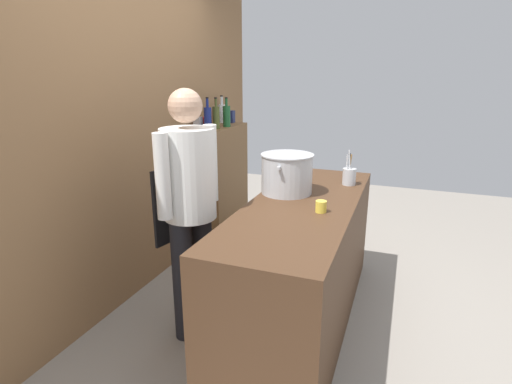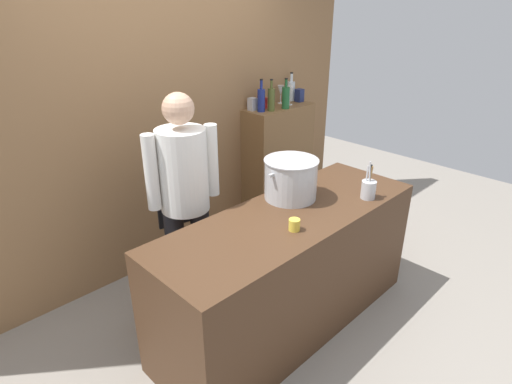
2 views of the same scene
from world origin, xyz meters
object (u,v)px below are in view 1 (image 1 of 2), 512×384
(wine_glass_wide, at_px, (216,112))
(spice_tin_red, at_px, (205,123))
(stockpot_large, at_px, (287,174))
(wine_glass_short, at_px, (226,112))
(wine_bottle_cobalt, at_px, (208,118))
(spice_tin_navy, at_px, (231,117))
(wine_bottle_clear, at_px, (222,113))
(spice_tin_silver, at_px, (198,123))
(butter_jar, at_px, (321,206))
(wine_bottle_olive, at_px, (216,117))
(wine_bottle_green, at_px, (227,116))
(utensil_crock, at_px, (349,176))
(chef, at_px, (189,199))

(wine_glass_wide, xyz_separation_m, spice_tin_red, (-0.30, -0.03, -0.07))
(stockpot_large, distance_m, wine_glass_short, 1.52)
(wine_bottle_cobalt, relative_size, spice_tin_navy, 2.35)
(wine_bottle_clear, xyz_separation_m, spice_tin_silver, (-0.59, -0.03, -0.05))
(wine_glass_short, bearing_deg, wine_bottle_clear, 37.38)
(butter_jar, bearing_deg, wine_bottle_clear, 41.84)
(wine_glass_wide, bearing_deg, wine_bottle_clear, 2.73)
(wine_bottle_olive, xyz_separation_m, wine_bottle_green, (0.17, -0.03, -0.00))
(wine_bottle_clear, xyz_separation_m, spice_tin_red, (-0.47, -0.04, -0.05))
(wine_glass_wide, relative_size, spice_tin_red, 1.69)
(utensil_crock, distance_m, wine_bottle_green, 1.49)
(wine_glass_short, bearing_deg, butter_jar, -137.70)
(wine_bottle_olive, bearing_deg, wine_bottle_cobalt, 153.46)
(wine_bottle_olive, bearing_deg, stockpot_large, -130.12)
(wine_bottle_olive, distance_m, spice_tin_red, 0.14)
(stockpot_large, xyz_separation_m, wine_glass_wide, (1.11, 1.11, 0.30))
(stockpot_large, xyz_separation_m, spice_tin_red, (0.81, 1.08, 0.23))
(chef, bearing_deg, stockpot_large, 152.03)
(spice_tin_navy, bearing_deg, wine_bottle_olive, -172.18)
(wine_bottle_clear, bearing_deg, spice_tin_red, -175.50)
(wine_bottle_olive, xyz_separation_m, wine_bottle_cobalt, (-0.09, 0.04, 0.00))
(wine_bottle_clear, bearing_deg, spice_tin_navy, -76.52)
(wine_bottle_green, xyz_separation_m, spice_tin_navy, (0.33, 0.10, -0.05))
(chef, xyz_separation_m, butter_jar, (0.23, -0.81, -0.03))
(spice_tin_red, bearing_deg, utensil_crock, -106.06)
(butter_jar, xyz_separation_m, wine_glass_short, (1.45, 1.32, 0.42))
(wine_glass_short, bearing_deg, wine_bottle_cobalt, 179.13)
(wine_bottle_olive, distance_m, wine_bottle_green, 0.17)
(chef, relative_size, stockpot_large, 3.77)
(wine_glass_wide, relative_size, spice_tin_navy, 1.39)
(chef, distance_m, butter_jar, 0.85)
(wine_bottle_cobalt, distance_m, wine_bottle_green, 0.27)
(spice_tin_red, relative_size, spice_tin_navy, 0.82)
(wine_glass_wide, height_order, spice_tin_navy, wine_glass_wide)
(wine_bottle_cobalt, distance_m, spice_tin_navy, 0.59)
(butter_jar, height_order, wine_glass_wide, wine_glass_wide)
(wine_bottle_cobalt, xyz_separation_m, wine_bottle_clear, (0.56, 0.12, -0.01))
(wine_bottle_green, xyz_separation_m, wine_glass_wide, (0.13, 0.19, 0.01))
(chef, height_order, spice_tin_navy, chef)
(spice_tin_navy, bearing_deg, spice_tin_red, 173.19)
(wine_bottle_clear, height_order, wine_bottle_green, wine_bottle_green)
(wine_glass_short, xyz_separation_m, spice_tin_navy, (0.19, 0.03, -0.07))
(wine_bottle_olive, bearing_deg, wine_glass_wide, 27.19)
(wine_bottle_olive, relative_size, wine_bottle_clear, 1.03)
(wine_bottle_green, distance_m, wine_glass_short, 0.16)
(stockpot_large, xyz_separation_m, wine_bottle_green, (0.97, 0.92, 0.29))
(stockpot_large, height_order, spice_tin_navy, spice_tin_navy)
(spice_tin_red, relative_size, spice_tin_silver, 0.90)
(stockpot_large, distance_m, spice_tin_navy, 1.67)
(chef, distance_m, spice_tin_navy, 1.97)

